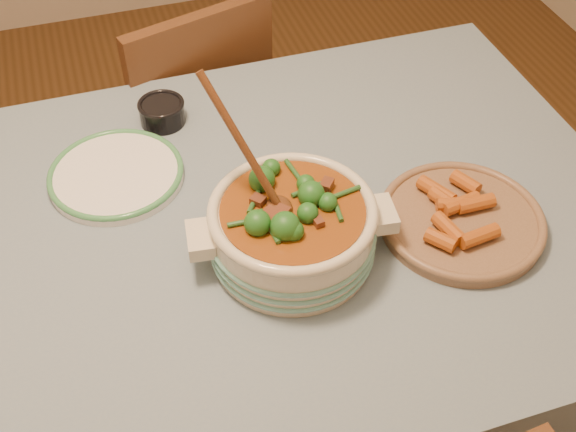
# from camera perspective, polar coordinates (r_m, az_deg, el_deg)

# --- Properties ---
(floor) EXTENTS (4.50, 4.50, 0.00)m
(floor) POSITION_cam_1_polar(r_m,az_deg,el_deg) (2.04, -3.94, -15.86)
(floor) COLOR #462C14
(floor) RESTS_ON ground
(dining_table) EXTENTS (1.68, 1.08, 0.76)m
(dining_table) POSITION_cam_1_polar(r_m,az_deg,el_deg) (1.49, -5.20, -3.55)
(dining_table) COLOR brown
(dining_table) RESTS_ON floor
(stew_casserole) EXTENTS (0.39, 0.33, 0.36)m
(stew_casserole) POSITION_cam_1_polar(r_m,az_deg,el_deg) (1.31, 0.33, -0.79)
(stew_casserole) COLOR beige
(stew_casserole) RESTS_ON dining_table
(white_plate) EXTENTS (0.33, 0.33, 0.02)m
(white_plate) POSITION_cam_1_polar(r_m,az_deg,el_deg) (1.55, -13.43, 3.22)
(white_plate) COLOR white
(white_plate) RESTS_ON dining_table
(condiment_bowl) EXTENTS (0.12, 0.12, 0.06)m
(condiment_bowl) POSITION_cam_1_polar(r_m,az_deg,el_deg) (1.67, -9.94, 8.17)
(condiment_bowl) COLOR black
(condiment_bowl) RESTS_ON dining_table
(fried_plate) EXTENTS (0.40, 0.40, 0.05)m
(fried_plate) POSITION_cam_1_polar(r_m,az_deg,el_deg) (1.45, 13.58, -0.17)
(fried_plate) COLOR #8E6C4E
(fried_plate) RESTS_ON dining_table
(chair_far) EXTENTS (0.51, 0.51, 0.88)m
(chair_far) POSITION_cam_1_polar(r_m,az_deg,el_deg) (2.12, -7.69, 7.71)
(chair_far) COLOR #58351A
(chair_far) RESTS_ON floor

